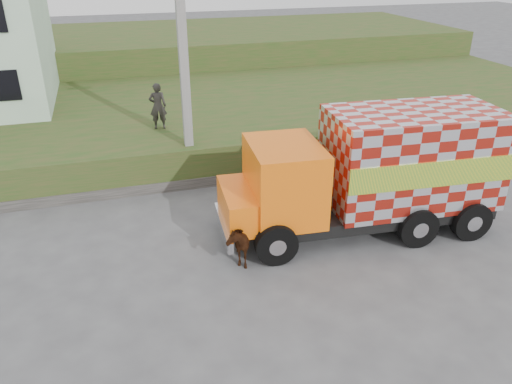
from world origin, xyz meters
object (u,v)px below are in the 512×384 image
object	(u,v)px
cargo_truck	(375,172)
pedestrian	(158,106)
utility_pole	(184,74)
cow	(237,239)

from	to	relation	value
cargo_truck	pedestrian	bearing A→B (deg)	132.15
utility_pole	cow	distance (m)	6.50
utility_pole	cow	world-z (taller)	utility_pole
utility_pole	pedestrian	distance (m)	2.85
cow	pedestrian	distance (m)	7.97
cow	pedestrian	bearing A→B (deg)	107.85
cargo_truck	cow	world-z (taller)	cargo_truck
utility_pole	cargo_truck	xyz separation A→B (m)	(4.79, -5.01, -2.15)
cargo_truck	utility_pole	bearing A→B (deg)	138.04
cargo_truck	pedestrian	world-z (taller)	cargo_truck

